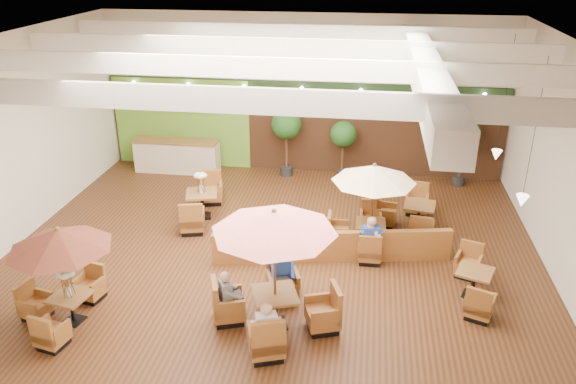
% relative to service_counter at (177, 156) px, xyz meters
% --- Properties ---
extents(room, '(14.04, 14.00, 5.52)m').
position_rel_service_counter_xyz_m(room, '(4.65, -3.88, 3.05)').
color(room, '#381E0F').
rests_on(room, ground).
extents(service_counter, '(3.00, 0.75, 1.18)m').
position_rel_service_counter_xyz_m(service_counter, '(0.00, 0.00, 0.00)').
color(service_counter, beige).
rests_on(service_counter, ground).
extents(booth_divider, '(6.08, 1.35, 0.85)m').
position_rel_service_counter_xyz_m(booth_divider, '(5.98, -5.48, -0.16)').
color(booth_divider, brown).
rests_on(booth_divider, ground).
extents(table_0, '(2.24, 2.34, 2.33)m').
position_rel_service_counter_xyz_m(table_0, '(0.55, -8.83, 1.09)').
color(table_0, brown).
rests_on(table_0, ground).
extents(table_1, '(2.90, 2.90, 2.79)m').
position_rel_service_counter_xyz_m(table_1, '(4.97, -8.30, 1.30)').
color(table_1, brown).
rests_on(table_1, ground).
extents(table_2, '(2.28, 2.34, 2.41)m').
position_rel_service_counter_xyz_m(table_2, '(6.88, -4.49, 1.16)').
color(table_2, brown).
rests_on(table_2, ground).
extents(table_3, '(1.10, 2.81, 1.57)m').
position_rel_service_counter_xyz_m(table_3, '(1.93, -3.45, -0.08)').
color(table_3, brown).
rests_on(table_3, ground).
extents(table_4, '(0.99, 2.44, 0.86)m').
position_rel_service_counter_xyz_m(table_4, '(9.34, -6.55, -0.26)').
color(table_4, brown).
rests_on(table_4, ground).
extents(table_5, '(1.80, 2.62, 0.96)m').
position_rel_service_counter_xyz_m(table_5, '(8.02, -3.25, -0.23)').
color(table_5, brown).
rests_on(table_5, ground).
extents(topiary_0, '(1.03, 1.03, 2.40)m').
position_rel_service_counter_xyz_m(topiary_0, '(3.93, 0.20, 1.20)').
color(topiary_0, black).
rests_on(topiary_0, ground).
extents(topiary_1, '(0.89, 0.89, 2.07)m').
position_rel_service_counter_xyz_m(topiary_1, '(5.89, 0.20, 0.96)').
color(topiary_1, black).
rests_on(topiary_1, ground).
extents(topiary_2, '(1.01, 1.01, 2.35)m').
position_rel_service_counter_xyz_m(topiary_2, '(9.87, 0.20, 1.17)').
color(topiary_2, black).
rests_on(topiary_2, ground).
extents(diner_0, '(0.46, 0.42, 0.84)m').
position_rel_service_counter_xyz_m(diner_0, '(4.97, -9.33, 0.19)').
color(diner_0, white).
rests_on(diner_0, ground).
extents(diner_1, '(0.41, 0.36, 0.78)m').
position_rel_service_counter_xyz_m(diner_1, '(4.97, -7.28, 0.17)').
color(diner_1, '#284AAD').
rests_on(diner_1, ground).
extents(diner_2, '(0.42, 0.44, 0.78)m').
position_rel_service_counter_xyz_m(diner_2, '(3.95, -8.30, 0.17)').
color(diner_2, slate).
rests_on(diner_2, ground).
extents(diner_3, '(0.45, 0.39, 0.86)m').
position_rel_service_counter_xyz_m(diner_3, '(6.93, -5.37, 0.20)').
color(diner_3, '#284AAD').
rests_on(diner_3, ground).
extents(diner_4, '(0.38, 0.31, 0.74)m').
position_rel_service_counter_xyz_m(diner_4, '(6.93, -5.37, 0.15)').
color(diner_4, white).
rests_on(diner_4, ground).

